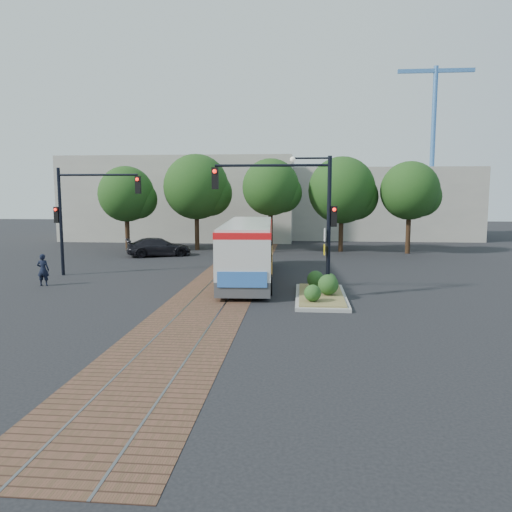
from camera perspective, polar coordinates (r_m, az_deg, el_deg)
The scene contains 11 objects.
ground at distance 23.55m, azimuth -4.46°, elevation -4.13°, with size 120.00×120.00×0.00m, color black.
trackbed at distance 27.43m, azimuth -3.06°, elevation -2.47°, with size 3.60×40.00×0.02m.
tree_row at distance 39.26m, azimuth 1.30°, elevation 7.59°, with size 26.40×5.60×7.67m.
warehouses at distance 51.69m, azimuth 0.31°, elevation 6.38°, with size 40.00×13.00×8.00m.
crane at distance 58.79m, azimuth 19.59°, elevation 12.98°, with size 8.00×0.50×18.00m.
city_bus at distance 26.66m, azimuth -0.84°, elevation 0.98°, with size 3.12×11.67×3.09m.
traffic_island at distance 22.29m, azimuth 7.47°, elevation -3.96°, with size 2.20×5.20×1.13m.
signal_pole_main at distance 21.94m, azimuth 5.11°, elevation 5.96°, with size 5.49×0.46×6.00m.
signal_pole_left at distance 29.44m, azimuth -19.52°, elevation 5.35°, with size 4.99×0.34×6.00m.
officer at distance 27.10m, azimuth -23.16°, elevation -1.46°, with size 0.59×0.39×1.61m, color black.
parked_car at distance 37.16m, azimuth -11.07°, elevation 1.02°, with size 1.89×4.65×1.35m, color black.
Camera 1 is at (3.93, -22.74, 4.67)m, focal length 35.00 mm.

